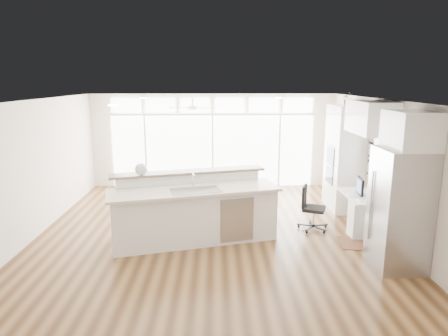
{
  "coord_description": "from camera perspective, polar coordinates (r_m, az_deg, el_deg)",
  "views": [
    {
      "loc": [
        0.11,
        -7.54,
        3.06
      ],
      "look_at": [
        0.27,
        0.6,
        1.28
      ],
      "focal_mm": 32.0,
      "sensor_mm": 36.0,
      "label": 1
    }
  ],
  "objects": [
    {
      "name": "floor",
      "position": [
        8.14,
        -1.82,
        -9.8
      ],
      "size": [
        7.0,
        8.0,
        0.02
      ],
      "primitive_type": "cube",
      "color": "#4A2E16",
      "rests_on": "ground"
    },
    {
      "name": "ceiling",
      "position": [
        7.54,
        -1.97,
        9.63
      ],
      "size": [
        7.0,
        8.0,
        0.02
      ],
      "primitive_type": "cube",
      "color": "white",
      "rests_on": "wall_back"
    },
    {
      "name": "wall_back",
      "position": [
        11.66,
        -1.63,
        3.93
      ],
      "size": [
        7.0,
        0.04,
        2.7
      ],
      "primitive_type": "cube",
      "color": "silver",
      "rests_on": "floor"
    },
    {
      "name": "wall_front",
      "position": [
        3.93,
        -2.68,
        -13.42
      ],
      "size": [
        7.0,
        0.04,
        2.7
      ],
      "primitive_type": "cube",
      "color": "silver",
      "rests_on": "floor"
    },
    {
      "name": "wall_left",
      "position": [
        8.53,
        -26.12,
        -0.48
      ],
      "size": [
        0.04,
        8.0,
        2.7
      ],
      "primitive_type": "cube",
      "color": "silver",
      "rests_on": "floor"
    },
    {
      "name": "wall_right",
      "position": [
        8.44,
        22.62,
        -0.29
      ],
      "size": [
        0.04,
        8.0,
        2.7
      ],
      "primitive_type": "cube",
      "color": "silver",
      "rests_on": "floor"
    },
    {
      "name": "glass_wall",
      "position": [
        11.65,
        -1.63,
        2.43
      ],
      "size": [
        5.8,
        0.06,
        2.08
      ],
      "primitive_type": "cube",
      "color": "white",
      "rests_on": "wall_back"
    },
    {
      "name": "transom_row",
      "position": [
        11.5,
        -1.67,
        8.97
      ],
      "size": [
        5.9,
        0.06,
        0.4
      ],
      "primitive_type": "cube",
      "color": "white",
      "rests_on": "wall_back"
    },
    {
      "name": "desk_window",
      "position": [
        8.65,
        21.7,
        1.44
      ],
      "size": [
        0.04,
        0.85,
        0.85
      ],
      "primitive_type": "cube",
      "color": "white",
      "rests_on": "wall_right"
    },
    {
      "name": "ceiling_fan",
      "position": [
        10.37,
        -4.53,
        9.12
      ],
      "size": [
        1.16,
        1.16,
        0.32
      ],
      "primitive_type": "cube",
      "color": "silver",
      "rests_on": "ceiling"
    },
    {
      "name": "recessed_lights",
      "position": [
        7.75,
        -1.94,
        9.55
      ],
      "size": [
        3.4,
        3.0,
        0.02
      ],
      "primitive_type": "cube",
      "color": "white",
      "rests_on": "ceiling"
    },
    {
      "name": "oven_cabinet",
      "position": [
        9.99,
        16.76,
        1.4
      ],
      "size": [
        0.64,
        1.2,
        2.5
      ],
      "primitive_type": "cube",
      "color": "white",
      "rests_on": "floor"
    },
    {
      "name": "desk_nook",
      "position": [
        8.81,
        19.11,
        -6.04
      ],
      "size": [
        0.72,
        1.3,
        0.76
      ],
      "primitive_type": "cube",
      "color": "white",
      "rests_on": "floor"
    },
    {
      "name": "upper_cabinets",
      "position": [
        8.44,
        20.3,
        6.79
      ],
      "size": [
        0.64,
        1.3,
        0.64
      ],
      "primitive_type": "cube",
      "color": "white",
      "rests_on": "wall_right"
    },
    {
      "name": "refrigerator",
      "position": [
        7.18,
        23.78,
        -5.39
      ],
      "size": [
        0.76,
        0.9,
        2.0
      ],
      "primitive_type": "cube",
      "color": "#A1A2A6",
      "rests_on": "floor"
    },
    {
      "name": "fridge_cabinet",
      "position": [
        6.94,
        25.16,
        4.92
      ],
      "size": [
        0.64,
        0.9,
        0.6
      ],
      "primitive_type": "cube",
      "color": "white",
      "rests_on": "wall_right"
    },
    {
      "name": "framed_photos",
      "position": [
        9.24,
        20.17,
        1.26
      ],
      "size": [
        0.06,
        0.22,
        0.8
      ],
      "primitive_type": "cube",
      "color": "black",
      "rests_on": "wall_right"
    },
    {
      "name": "kitchen_island",
      "position": [
        7.73,
        -4.22,
        -5.88
      ],
      "size": [
        3.45,
        2.01,
        1.29
      ],
      "primitive_type": "cube",
      "rotation": [
        0.0,
        0.0,
        0.26
      ],
      "color": "white",
      "rests_on": "floor"
    },
    {
      "name": "rug",
      "position": [
        8.24,
        19.47,
        -10.13
      ],
      "size": [
        1.01,
        0.78,
        0.01
      ],
      "primitive_type": "cube",
      "rotation": [
        0.0,
        0.0,
        -0.12
      ],
      "color": "#3C1D13",
      "rests_on": "floor"
    },
    {
      "name": "office_chair",
      "position": [
        8.55,
        12.74,
        -5.64
      ],
      "size": [
        0.6,
        0.58,
        0.92
      ],
      "primitive_type": "cube",
      "rotation": [
        0.0,
        0.0,
        -0.36
      ],
      "color": "black",
      "rests_on": "floor"
    },
    {
      "name": "fishbowl",
      "position": [
        7.79,
        -11.77,
        -0.15
      ],
      "size": [
        0.29,
        0.29,
        0.24
      ],
      "primitive_type": "sphere",
      "rotation": [
        0.0,
        0.0,
        0.27
      ],
      "color": "silver",
      "rests_on": "kitchen_island"
    },
    {
      "name": "monitor",
      "position": [
        8.63,
        18.87,
        -2.46
      ],
      "size": [
        0.13,
        0.46,
        0.38
      ],
      "primitive_type": "cube",
      "rotation": [
        0.0,
        0.0,
        -0.12
      ],
      "color": "black",
      "rests_on": "desk_nook"
    },
    {
      "name": "keyboard",
      "position": [
        8.62,
        17.72,
        -3.65
      ],
      "size": [
        0.17,
        0.35,
        0.02
      ],
      "primitive_type": "cube",
      "rotation": [
        0.0,
        0.0,
        -0.14
      ],
      "color": "silver",
      "rests_on": "desk_nook"
    },
    {
      "name": "potted_plant",
      "position": [
        9.83,
        17.26,
        9.24
      ],
      "size": [
        0.27,
        0.3,
        0.23
      ],
      "primitive_type": "imported",
      "rotation": [
        0.0,
        0.0,
        -0.02
      ],
      "color": "#365A26",
      "rests_on": "oven_cabinet"
    }
  ]
}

